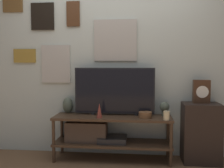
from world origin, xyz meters
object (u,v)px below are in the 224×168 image
object	(u,v)px
television	(114,91)
mantel_clock	(201,91)
vase_urn_stoneware	(68,105)
vase_wide_bowl	(145,115)
vase_slim_bronze	(99,110)
decorative_bust	(164,108)
candle_jar	(167,115)

from	to	relation	value
television	mantel_clock	xyz separation A→B (m)	(1.09, -0.01, 0.01)
vase_urn_stoneware	vase_wide_bowl	bearing A→B (deg)	-11.03
vase_urn_stoneware	vase_slim_bronze	xyz separation A→B (m)	(0.47, -0.28, -0.02)
vase_slim_bronze	mantel_clock	bearing A→B (deg)	8.84
television	decorative_bust	size ratio (longest dim) A/B	5.72
television	decorative_bust	bearing A→B (deg)	0.27
vase_urn_stoneware	mantel_clock	distance (m)	1.75
vase_urn_stoneware	vase_slim_bronze	bearing A→B (deg)	-30.23
vase_slim_bronze	candle_jar	bearing A→B (deg)	-2.34
vase_urn_stoneware	mantel_clock	bearing A→B (deg)	-2.68
vase_wide_bowl	mantel_clock	distance (m)	0.76
vase_wide_bowl	vase_urn_stoneware	xyz separation A→B (m)	(-1.04, 0.20, 0.07)
decorative_bust	mantel_clock	size ratio (longest dim) A/B	0.63
vase_slim_bronze	candle_jar	size ratio (longest dim) A/B	1.72
television	vase_urn_stoneware	xyz separation A→B (m)	(-0.64, 0.07, -0.21)
mantel_clock	vase_urn_stoneware	bearing A→B (deg)	177.32
mantel_clock	candle_jar	bearing A→B (deg)	-152.91
television	vase_wide_bowl	world-z (taller)	television
vase_urn_stoneware	vase_slim_bronze	distance (m)	0.55
television	vase_wide_bowl	xyz separation A→B (m)	(0.40, -0.13, -0.28)
vase_urn_stoneware	vase_slim_bronze	size ratio (longest dim) A/B	1.17
vase_wide_bowl	mantel_clock	bearing A→B (deg)	9.86
decorative_bust	vase_slim_bronze	bearing A→B (deg)	-165.36
decorative_bust	mantel_clock	distance (m)	0.50
vase_wide_bowl	vase_slim_bronze	bearing A→B (deg)	-172.43
vase_wide_bowl	vase_slim_bronze	xyz separation A→B (m)	(-0.56, -0.07, 0.06)
vase_wide_bowl	candle_jar	size ratio (longest dim) A/B	1.49
decorative_bust	mantel_clock	bearing A→B (deg)	-1.99
vase_slim_bronze	television	bearing A→B (deg)	51.37
television	decorative_bust	xyz separation A→B (m)	(0.64, 0.00, -0.21)
television	vase_wide_bowl	size ratio (longest dim) A/B	6.44
vase_wide_bowl	decorative_bust	distance (m)	0.29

